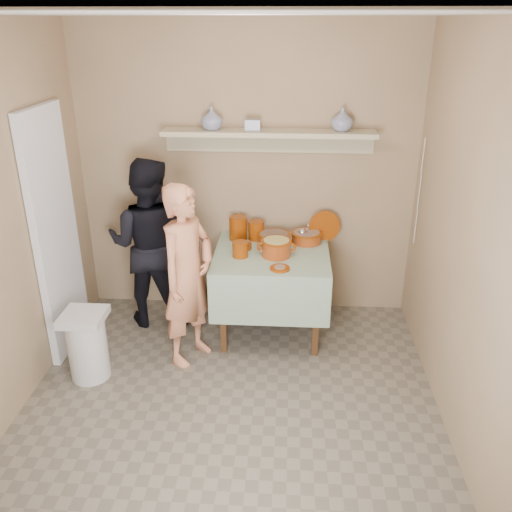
# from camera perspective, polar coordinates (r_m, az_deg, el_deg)

# --- Properties ---
(ground) EXTENTS (3.50, 3.50, 0.00)m
(ground) POSITION_cam_1_polar(r_m,az_deg,el_deg) (3.94, -3.02, -17.24)
(ground) COLOR #685F51
(ground) RESTS_ON ground
(tile_panel) EXTENTS (0.06, 0.70, 2.00)m
(tile_panel) POSITION_cam_1_polar(r_m,az_deg,el_deg) (4.60, -20.31, 2.09)
(tile_panel) COLOR silver
(tile_panel) RESTS_ON ground
(plate_stack_a) EXTENTS (0.16, 0.16, 0.21)m
(plate_stack_a) POSITION_cam_1_polar(r_m,az_deg,el_deg) (4.83, -1.89, 2.95)
(plate_stack_a) COLOR #6F2A06
(plate_stack_a) RESTS_ON serving_table
(plate_stack_b) EXTENTS (0.14, 0.14, 0.17)m
(plate_stack_b) POSITION_cam_1_polar(r_m,az_deg,el_deg) (4.84, 0.02, 2.71)
(plate_stack_b) COLOR #6F2A06
(plate_stack_b) RESTS_ON serving_table
(bowl_stack) EXTENTS (0.13, 0.13, 0.13)m
(bowl_stack) POSITION_cam_1_polar(r_m,az_deg,el_deg) (4.48, -1.67, 0.71)
(bowl_stack) COLOR #6F2A06
(bowl_stack) RESTS_ON serving_table
(empty_bowl) EXTENTS (0.16, 0.16, 0.05)m
(empty_bowl) POSITION_cam_1_polar(r_m,az_deg,el_deg) (4.66, -1.45, 1.05)
(empty_bowl) COLOR #6F2A06
(empty_bowl) RESTS_ON serving_table
(propped_lid) EXTENTS (0.29, 0.10, 0.28)m
(propped_lid) POSITION_cam_1_polar(r_m,az_deg,el_deg) (4.87, 7.21, 3.11)
(propped_lid) COLOR #6F2A06
(propped_lid) RESTS_ON serving_table
(vase_right) EXTENTS (0.24, 0.24, 0.19)m
(vase_right) POSITION_cam_1_polar(r_m,az_deg,el_deg) (4.66, 9.07, 14.00)
(vase_right) COLOR navy
(vase_right) RESTS_ON wall_shelf
(vase_left) EXTENTS (0.25, 0.25, 0.19)m
(vase_left) POSITION_cam_1_polar(r_m,az_deg,el_deg) (4.68, -4.68, 14.23)
(vase_left) COLOR navy
(vase_left) RESTS_ON wall_shelf
(ceramic_box) EXTENTS (0.13, 0.09, 0.09)m
(ceramic_box) POSITION_cam_1_polar(r_m,az_deg,el_deg) (4.64, -0.35, 13.63)
(ceramic_box) COLOR navy
(ceramic_box) RESTS_ON wall_shelf
(person_cook) EXTENTS (0.57, 0.64, 1.48)m
(person_cook) POSITION_cam_1_polar(r_m,az_deg,el_deg) (4.25, -7.19, -2.08)
(person_cook) COLOR tan
(person_cook) RESTS_ON ground
(person_helper) EXTENTS (0.78, 0.62, 1.53)m
(person_helper) POSITION_cam_1_polar(r_m,az_deg,el_deg) (4.85, -11.17, 1.30)
(person_helper) COLOR black
(person_helper) RESTS_ON ground
(room_shell) EXTENTS (3.04, 3.54, 2.62)m
(room_shell) POSITION_cam_1_polar(r_m,az_deg,el_deg) (3.13, -3.65, 5.65)
(room_shell) COLOR #997E5E
(room_shell) RESTS_ON ground
(serving_table) EXTENTS (0.97, 0.97, 0.76)m
(serving_table) POSITION_cam_1_polar(r_m,az_deg,el_deg) (4.65, 1.65, -0.89)
(serving_table) COLOR #4C2D16
(serving_table) RESTS_ON ground
(cazuela_meat_a) EXTENTS (0.30, 0.30, 0.10)m
(cazuela_meat_a) POSITION_cam_1_polar(r_m,az_deg,el_deg) (4.74, 1.91, 1.93)
(cazuela_meat_a) COLOR maroon
(cazuela_meat_a) RESTS_ON serving_table
(cazuela_meat_b) EXTENTS (0.28, 0.28, 0.10)m
(cazuela_meat_b) POSITION_cam_1_polar(r_m,az_deg,el_deg) (4.80, 5.34, 2.10)
(cazuela_meat_b) COLOR maroon
(cazuela_meat_b) RESTS_ON serving_table
(ladle) EXTENTS (0.08, 0.26, 0.19)m
(ladle) POSITION_cam_1_polar(r_m,az_deg,el_deg) (4.75, 4.93, 2.54)
(ladle) COLOR silver
(ladle) RESTS_ON cazuela_meat_b
(cazuela_rice) EXTENTS (0.33, 0.25, 0.14)m
(cazuela_rice) POSITION_cam_1_polar(r_m,az_deg,el_deg) (4.49, 2.15, 1.01)
(cazuela_rice) COLOR maroon
(cazuela_rice) RESTS_ON serving_table
(front_plate) EXTENTS (0.16, 0.16, 0.03)m
(front_plate) POSITION_cam_1_polar(r_m,az_deg,el_deg) (4.28, 2.52, -1.28)
(front_plate) COLOR #6F2A06
(front_plate) RESTS_ON serving_table
(wall_shelf) EXTENTS (1.80, 0.25, 0.21)m
(wall_shelf) POSITION_cam_1_polar(r_m,az_deg,el_deg) (4.69, 1.36, 12.59)
(wall_shelf) COLOR tan
(wall_shelf) RESTS_ON room_shell
(trash_bin) EXTENTS (0.32, 0.32, 0.56)m
(trash_bin) POSITION_cam_1_polar(r_m,az_deg,el_deg) (4.40, -17.33, -8.92)
(trash_bin) COLOR silver
(trash_bin) RESTS_ON ground
(electrical_cord) EXTENTS (0.01, 0.05, 0.90)m
(electrical_cord) POSITION_cam_1_polar(r_m,az_deg,el_deg) (4.75, 16.81, 6.45)
(electrical_cord) COLOR silver
(electrical_cord) RESTS_ON wall_shelf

